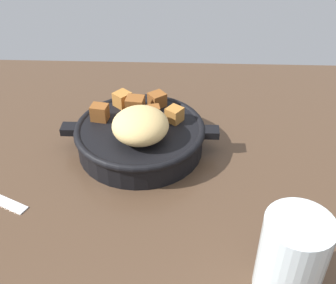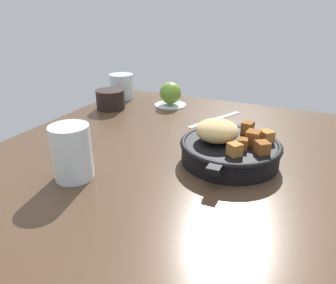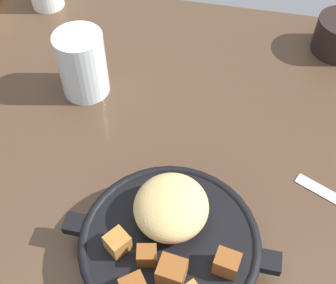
# 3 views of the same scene
# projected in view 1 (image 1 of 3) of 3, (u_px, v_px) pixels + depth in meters

# --- Properties ---
(ground_plane) EXTENTS (0.97, 0.84, 0.02)m
(ground_plane) POSITION_uv_depth(u_px,v_px,m) (166.00, 199.00, 0.62)
(ground_plane) COLOR #473323
(cast_iron_skillet) EXTENTS (0.25, 0.21, 0.09)m
(cast_iron_skillet) POSITION_uv_depth(u_px,v_px,m) (140.00, 134.00, 0.67)
(cast_iron_skillet) COLOR black
(cast_iron_skillet) RESTS_ON ground_plane
(water_glass_tall) EXTENTS (0.07, 0.07, 0.10)m
(water_glass_tall) POSITION_uv_depth(u_px,v_px,m) (292.00, 256.00, 0.45)
(water_glass_tall) COLOR silver
(water_glass_tall) RESTS_ON ground_plane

